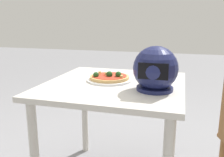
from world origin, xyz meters
The scene contains 4 objects.
dining_table centered at (0.00, 0.00, 0.61)m, with size 0.83×0.84×0.71m.
pizza_plate centered at (0.05, -0.04, 0.72)m, with size 0.29×0.29×0.01m, color white.
pizza centered at (0.05, -0.04, 0.74)m, with size 0.25×0.25×0.05m.
motorcycle_helmet centered at (-0.26, 0.10, 0.83)m, with size 0.24×0.24×0.24m.
Camera 1 is at (-0.39, 1.41, 1.09)m, focal length 39.28 mm.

